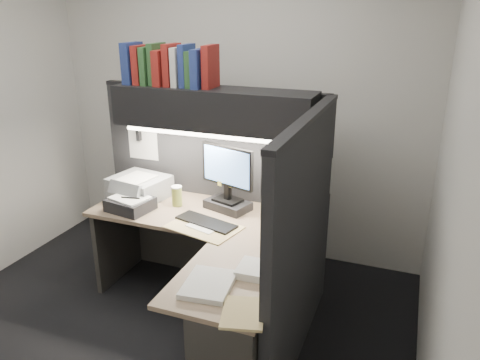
# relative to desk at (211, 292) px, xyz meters

# --- Properties ---
(floor) EXTENTS (3.50, 3.50, 0.00)m
(floor) POSITION_rel_desk_xyz_m (-0.43, 0.00, -0.44)
(floor) COLOR black
(floor) RESTS_ON ground
(wall_back) EXTENTS (3.50, 0.04, 2.70)m
(wall_back) POSITION_rel_desk_xyz_m (-0.43, 1.50, 0.91)
(wall_back) COLOR silver
(wall_back) RESTS_ON floor
(wall_right) EXTENTS (0.04, 3.00, 2.70)m
(wall_right) POSITION_rel_desk_xyz_m (1.32, 0.00, 0.91)
(wall_right) COLOR silver
(wall_right) RESTS_ON floor
(partition_back) EXTENTS (1.90, 0.06, 1.60)m
(partition_back) POSITION_rel_desk_xyz_m (-0.40, 0.93, 0.36)
(partition_back) COLOR black
(partition_back) RESTS_ON floor
(partition_right) EXTENTS (0.06, 1.50, 1.60)m
(partition_right) POSITION_rel_desk_xyz_m (0.55, 0.18, 0.36)
(partition_right) COLOR black
(partition_right) RESTS_ON floor
(desk) EXTENTS (1.70, 1.53, 0.73)m
(desk) POSITION_rel_desk_xyz_m (0.00, 0.00, 0.00)
(desk) COLOR #907A5B
(desk) RESTS_ON floor
(overhead_shelf) EXTENTS (1.55, 0.34, 0.30)m
(overhead_shelf) POSITION_rel_desk_xyz_m (-0.30, 0.75, 1.06)
(overhead_shelf) COLOR black
(overhead_shelf) RESTS_ON partition_back
(task_light_tube) EXTENTS (1.32, 0.04, 0.04)m
(task_light_tube) POSITION_rel_desk_xyz_m (-0.30, 0.61, 0.89)
(task_light_tube) COLOR white
(task_light_tube) RESTS_ON overhead_shelf
(monitor) EXTENTS (0.46, 0.30, 0.51)m
(monitor) POSITION_rel_desk_xyz_m (-0.16, 0.69, 0.49)
(monitor) COLOR black
(monitor) RESTS_ON desk
(keyboard) EXTENTS (0.50, 0.27, 0.02)m
(keyboard) POSITION_rel_desk_xyz_m (-0.20, 0.39, 0.30)
(keyboard) COLOR black
(keyboard) RESTS_ON desk
(mousepad) EXTENTS (0.25, 0.24, 0.00)m
(mousepad) POSITION_rel_desk_xyz_m (0.36, 0.42, 0.29)
(mousepad) COLOR navy
(mousepad) RESTS_ON desk
(mouse) EXTENTS (0.07, 0.10, 0.04)m
(mouse) POSITION_rel_desk_xyz_m (0.36, 0.41, 0.31)
(mouse) COLOR black
(mouse) RESTS_ON mousepad
(telephone) EXTENTS (0.32, 0.32, 0.09)m
(telephone) POSITION_rel_desk_xyz_m (0.35, 0.75, 0.33)
(telephone) COLOR beige
(telephone) RESTS_ON desk
(coffee_cup) EXTENTS (0.10, 0.10, 0.15)m
(coffee_cup) POSITION_rel_desk_xyz_m (-0.56, 0.61, 0.36)
(coffee_cup) COLOR #B2BF4C
(coffee_cup) RESTS_ON desk
(printer) EXTENTS (0.49, 0.44, 0.17)m
(printer) POSITION_rel_desk_xyz_m (-0.94, 0.67, 0.37)
(printer) COLOR #9B9FA1
(printer) RESTS_ON desk
(notebook_stack) EXTENTS (0.36, 0.31, 0.10)m
(notebook_stack) POSITION_rel_desk_xyz_m (-0.86, 0.40, 0.33)
(notebook_stack) COLOR black
(notebook_stack) RESTS_ON desk
(open_folder) EXTENTS (0.56, 0.43, 0.01)m
(open_folder) POSITION_rel_desk_xyz_m (-0.19, 0.32, 0.29)
(open_folder) COLOR tan
(open_folder) RESTS_ON desk
(paper_stack_a) EXTENTS (0.26, 0.22, 0.05)m
(paper_stack_a) POSITION_rel_desk_xyz_m (0.37, -0.12, 0.31)
(paper_stack_a) COLOR white
(paper_stack_a) RESTS_ON desk
(paper_stack_b) EXTENTS (0.30, 0.35, 0.03)m
(paper_stack_b) POSITION_rel_desk_xyz_m (0.15, -0.35, 0.30)
(paper_stack_b) COLOR white
(paper_stack_b) RESTS_ON desk
(manila_stack) EXTENTS (0.28, 0.32, 0.02)m
(manila_stack) POSITION_rel_desk_xyz_m (0.42, -0.52, 0.29)
(manila_stack) COLOR tan
(manila_stack) RESTS_ON desk
(binder_row) EXTENTS (0.72, 0.26, 0.31)m
(binder_row) POSITION_rel_desk_xyz_m (-0.65, 0.76, 1.35)
(binder_row) COLOR navy
(binder_row) RESTS_ON overhead_shelf
(pinned_papers) EXTENTS (1.76, 1.31, 0.51)m
(pinned_papers) POSITION_rel_desk_xyz_m (-0.00, 0.56, 0.61)
(pinned_papers) COLOR white
(pinned_papers) RESTS_ON partition_back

